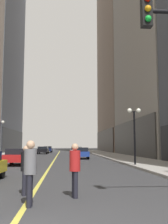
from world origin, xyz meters
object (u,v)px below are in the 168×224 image
at_px(car_navy, 48,149).
at_px(pedestrian_in_grey_suit, 30,168).
at_px(car_black, 43,150).
at_px(street_lamp_left_far, 0,131).
at_px(car_white, 77,151).
at_px(pedestrian_in_red_jacket, 75,166).
at_px(car_blue, 81,153).
at_px(street_lamp_right_mid, 134,123).
at_px(pedestrian_in_black_coat, 26,166).
at_px(car_red, 18,156).

xyz_separation_m(car_navy, pedestrian_in_grey_suit, (2.49, -52.55, 0.30)).
distance_m(car_black, street_lamp_left_far, 18.61).
relative_size(car_white, pedestrian_in_red_jacket, 2.66).
height_order(car_blue, pedestrian_in_red_jacket, pedestrian_in_red_jacket).
height_order(pedestrian_in_red_jacket, pedestrian_in_grey_suit, pedestrian_in_grey_suit).
bearing_deg(street_lamp_right_mid, car_navy, 102.56).
bearing_deg(car_white, street_lamp_right_mid, -80.95).
xyz_separation_m(pedestrian_in_grey_suit, pedestrian_in_black_coat, (-0.34, 1.70, -0.09)).
distance_m(car_white, car_navy, 18.47).
distance_m(car_white, car_black, 9.92).
height_order(car_blue, car_black, same).
xyz_separation_m(car_red, pedestrian_in_grey_suit, (2.82, -15.41, 0.30)).
xyz_separation_m(pedestrian_in_red_jacket, pedestrian_in_grey_suit, (-1.24, -1.18, 0.05)).
bearing_deg(car_black, car_red, -89.93).
height_order(car_blue, street_lamp_left_far, street_lamp_left_far).
bearing_deg(street_lamp_left_far, pedestrian_in_red_jacket, -71.89).
height_order(car_blue, pedestrian_in_grey_suit, pedestrian_in_grey_suit).
relative_size(car_black, pedestrian_in_red_jacket, 2.46).
height_order(car_navy, pedestrian_in_grey_suit, pedestrian_in_grey_suit).
height_order(car_black, street_lamp_left_far, street_lamp_left_far).
bearing_deg(car_white, car_blue, -89.82).
distance_m(car_red, car_blue, 11.16).
bearing_deg(pedestrian_in_black_coat, street_lamp_left_far, 104.92).
distance_m(car_white, street_lamp_left_far, 13.88).
distance_m(car_white, pedestrian_in_red_jacket, 33.73).
bearing_deg(pedestrian_in_red_jacket, car_red, 105.93).
relative_size(car_blue, pedestrian_in_black_coat, 2.72).
distance_m(car_white, pedestrian_in_grey_suit, 34.98).
height_order(pedestrian_in_grey_suit, street_lamp_right_mid, street_lamp_right_mid).
height_order(car_red, car_blue, same).
bearing_deg(car_blue, car_white, 90.18).
height_order(car_red, street_lamp_left_far, street_lamp_left_far).
relative_size(car_red, car_navy, 0.87).
relative_size(car_red, pedestrian_in_black_coat, 2.55).
relative_size(car_blue, street_lamp_right_mid, 0.98).
relative_size(pedestrian_in_black_coat, street_lamp_right_mid, 0.36).
xyz_separation_m(car_black, pedestrian_in_black_coat, (2.52, -41.30, 0.21)).
height_order(car_black, pedestrian_in_grey_suit, pedestrian_in_grey_suit).
distance_m(car_blue, car_black, 18.87).
xyz_separation_m(car_red, pedestrian_in_red_jacket, (4.06, -14.23, 0.26)).
xyz_separation_m(car_red, car_navy, (0.33, 37.14, 0.00)).
xyz_separation_m(car_white, car_navy, (-5.32, 17.69, 0.00)).
relative_size(pedestrian_in_red_jacket, pedestrian_in_grey_suit, 0.96).
relative_size(pedestrian_in_grey_suit, street_lamp_left_far, 0.39).
bearing_deg(street_lamp_left_far, pedestrian_in_black_coat, -75.08).
height_order(car_blue, street_lamp_right_mid, street_lamp_right_mid).
bearing_deg(car_navy, car_red, -90.51).
relative_size(car_blue, car_white, 0.98).
bearing_deg(car_navy, pedestrian_in_black_coat, -87.57).
relative_size(car_blue, car_black, 1.06).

